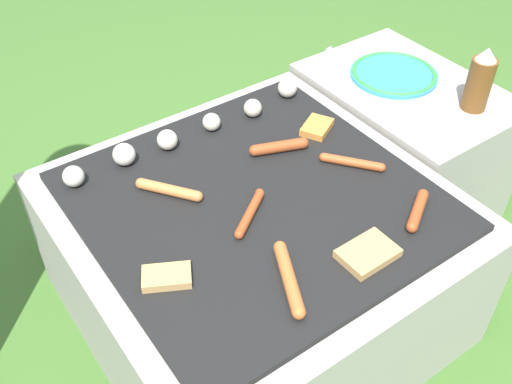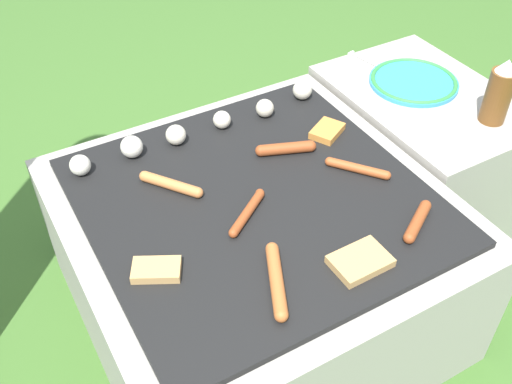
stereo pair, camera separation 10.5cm
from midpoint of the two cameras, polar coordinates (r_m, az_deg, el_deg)
ground_plane at (r=1.78m, az=1.72°, el=-11.11°), size 14.00×14.00×0.00m
grill at (r=1.61m, az=1.88°, el=-6.46°), size 0.90×0.90×0.44m
side_ledge at (r=2.03m, az=16.40°, el=3.67°), size 0.44×0.64×0.44m
sausage_mid_left at (r=1.26m, az=4.37°, el=-8.47°), size 0.10×0.19×0.03m
sausage_back_center at (r=1.59m, az=4.76°, el=4.11°), size 0.15×0.08×0.03m
sausage_back_left at (r=1.40m, az=1.31°, el=-2.05°), size 0.14×0.11×0.02m
sausage_mid_right at (r=1.55m, az=11.57°, el=2.16°), size 0.12×0.14×0.02m
sausage_front_center at (r=1.44m, az=17.17°, el=-2.76°), size 0.13×0.09×0.03m
sausage_front_left at (r=1.48m, az=-6.12°, el=0.67°), size 0.12×0.15×0.03m
bread_slice_right at (r=1.67m, az=8.59°, el=5.72°), size 0.11×0.10×0.02m
bread_slice_left at (r=1.29m, az=-7.16°, el=-7.44°), size 0.12×0.10×0.02m
bread_slice_center at (r=1.32m, az=12.15°, el=-6.55°), size 0.13×0.09×0.02m
mushroom_row at (r=1.64m, az=-3.70°, el=6.20°), size 0.73×0.08×0.06m
plate_colorful at (r=1.95m, az=16.32°, el=10.04°), size 0.27×0.27×0.02m
condiment_bottle at (r=1.81m, az=23.72°, el=8.60°), size 0.07×0.07×0.19m
fork_utensil at (r=2.03m, az=12.29°, el=11.94°), size 0.06×0.19×0.01m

